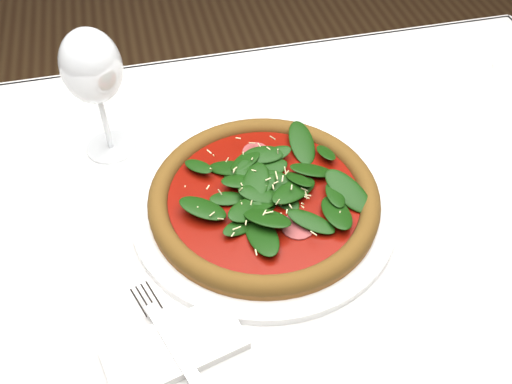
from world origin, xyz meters
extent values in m
cube|color=silver|center=(0.00, 0.00, 0.73)|extent=(1.20, 0.80, 0.04)
cylinder|color=#4D2F1F|center=(0.54, 0.34, 0.35)|extent=(0.06, 0.06, 0.71)
cube|color=silver|center=(0.00, 0.40, 0.64)|extent=(1.20, 0.01, 0.22)
cylinder|color=white|center=(0.01, 0.02, 0.76)|extent=(0.36, 0.36, 0.01)
torus|color=white|center=(0.01, 0.02, 0.76)|extent=(0.36, 0.36, 0.01)
cylinder|color=#986424|center=(0.01, 0.02, 0.77)|extent=(0.35, 0.35, 0.01)
torus|color=#A26C25|center=(0.01, 0.02, 0.78)|extent=(0.36, 0.36, 0.03)
cylinder|color=maroon|center=(0.01, 0.02, 0.78)|extent=(0.29, 0.29, 0.00)
cylinder|color=#A44146|center=(0.01, 0.02, 0.78)|extent=(0.26, 0.26, 0.00)
ellipsoid|color=#153B0A|center=(0.01, 0.02, 0.79)|extent=(0.28, 0.28, 0.02)
cylinder|color=beige|center=(0.01, 0.02, 0.80)|extent=(0.26, 0.26, 0.00)
cylinder|color=white|center=(-0.18, 0.19, 0.75)|extent=(0.07, 0.07, 0.00)
cylinder|color=white|center=(-0.18, 0.19, 0.80)|extent=(0.01, 0.01, 0.10)
ellipsoid|color=white|center=(-0.18, 0.19, 0.90)|extent=(0.08, 0.08, 0.11)
cube|color=silver|center=(-0.13, -0.15, 0.76)|extent=(0.16, 0.10, 0.01)
cube|color=silver|center=(-0.13, -0.15, 0.76)|extent=(0.05, 0.12, 0.00)
cube|color=silver|center=(-0.16, -0.09, 0.76)|extent=(0.04, 0.05, 0.00)
camera|label=1|loc=(-0.12, -0.47, 1.33)|focal=40.00mm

